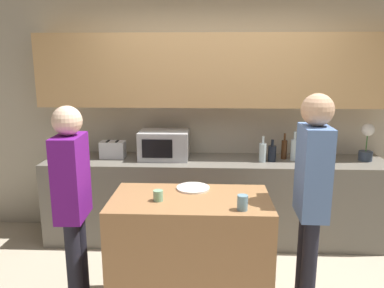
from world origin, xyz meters
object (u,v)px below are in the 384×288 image
object	(u,v)px
toaster	(113,150)
cup_0	(242,203)
microwave	(164,145)
plate_on_island	(193,188)
bottle_0	(263,152)
bottle_1	(272,153)
bottle_2	(284,149)
cup_1	(158,196)
person_left	(312,190)
bottle_3	(294,149)
potted_plant	(367,142)
person_center	(72,195)

from	to	relation	value
toaster	cup_0	xyz separation A→B (m)	(1.26, -1.50, 0.00)
microwave	plate_on_island	distance (m)	1.15
bottle_0	bottle_1	distance (m)	0.11
bottle_2	cup_1	distance (m)	1.81
microwave	bottle_1	bearing A→B (deg)	-3.63
cup_1	person_left	distance (m)	1.10
toaster	bottle_0	size ratio (longest dim) A/B	0.96
microwave	cup_1	size ratio (longest dim) A/B	6.63
cup_0	person_left	world-z (taller)	person_left
plate_on_island	cup_1	world-z (taller)	cup_1
plate_on_island	bottle_3	bearing A→B (deg)	46.22
plate_on_island	person_left	world-z (taller)	person_left
potted_plant	bottle_0	world-z (taller)	potted_plant
microwave	potted_plant	distance (m)	2.12
plate_on_island	person_left	distance (m)	0.89
bottle_3	plate_on_island	size ratio (longest dim) A/B	1.19
person_left	cup_0	bearing A→B (deg)	112.04
bottle_2	plate_on_island	size ratio (longest dim) A/B	1.07
toaster	bottle_1	xyz separation A→B (m)	(1.69, -0.07, -0.00)
bottle_1	bottle_3	xyz separation A→B (m)	(0.24, 0.05, 0.03)
bottle_1	bottle_3	bearing A→B (deg)	11.47
cup_1	person_center	world-z (taller)	person_center
plate_on_island	cup_0	size ratio (longest dim) A/B	2.49
potted_plant	bottle_1	world-z (taller)	potted_plant
toaster	bottle_2	bearing A→B (deg)	0.93
microwave	bottle_3	xyz separation A→B (m)	(1.37, -0.02, -0.03)
bottle_1	bottle_0	bearing A→B (deg)	-165.68
bottle_0	bottle_2	bearing A→B (deg)	27.78
person_center	toaster	bearing A→B (deg)	179.02
bottle_3	plate_on_island	distance (m)	1.47
bottle_2	cup_0	distance (m)	1.63
toaster	bottle_0	xyz separation A→B (m)	(1.59, -0.10, 0.01)
microwave	plate_on_island	bearing A→B (deg)	-71.93
cup_0	person_center	bearing A→B (deg)	171.74
toaster	bottle_1	distance (m)	1.69
toaster	plate_on_island	bearing A→B (deg)	-50.03
potted_plant	bottle_0	size ratio (longest dim) A/B	1.46
toaster	cup_0	bearing A→B (deg)	-49.90
plate_on_island	cup_0	xyz separation A→B (m)	(0.35, -0.41, 0.04)
bottle_0	bottle_1	bearing A→B (deg)	14.32
potted_plant	bottle_2	distance (m)	0.85
bottle_0	bottle_1	xyz separation A→B (m)	(0.10, 0.03, -0.02)
plate_on_island	cup_0	bearing A→B (deg)	-49.56
cup_0	person_center	distance (m)	1.24
cup_0	toaster	bearing A→B (deg)	130.10
bottle_2	person_left	xyz separation A→B (m)	(-0.07, -1.34, 0.02)
person_center	bottle_0	bearing A→B (deg)	125.68
potted_plant	toaster	bearing A→B (deg)	180.00
cup_0	person_left	size ratio (longest dim) A/B	0.06
cup_0	person_center	xyz separation A→B (m)	(-1.23, 0.18, -0.03)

